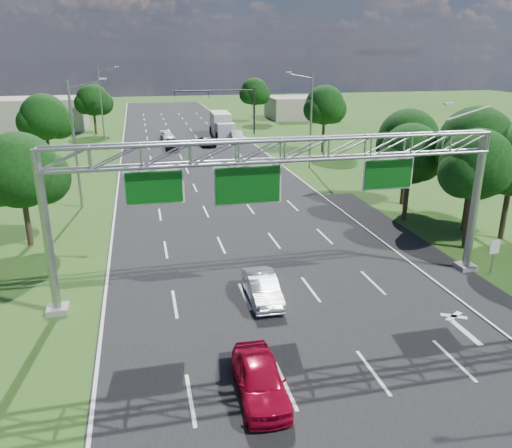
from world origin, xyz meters
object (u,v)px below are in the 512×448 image
object	(u,v)px
traffic_signal	(231,100)
silver_sedan	(262,288)
red_coupe	(260,379)
box_truck	(222,125)
sign_gantry	(284,162)
regulatory_sign	(494,250)

from	to	relation	value
traffic_signal	silver_sedan	bearing A→B (deg)	-98.92
red_coupe	box_truck	distance (m)	60.81
sign_gantry	traffic_signal	xyz separation A→B (m)	(7.15, 53.00, -1.72)
sign_gantry	silver_sedan	size ratio (longest dim) A/B	5.68
red_coupe	silver_sedan	size ratio (longest dim) A/B	1.03
sign_gantry	red_coupe	xyz separation A→B (m)	(-3.20, -8.31, -6.17)
regulatory_sign	box_truck	bearing A→B (deg)	97.22
silver_sedan	regulatory_sign	bearing A→B (deg)	1.35
regulatory_sign	silver_sedan	bearing A→B (deg)	-179.94
sign_gantry	red_coupe	world-z (taller)	sign_gantry
silver_sedan	traffic_signal	bearing A→B (deg)	82.37
traffic_signal	silver_sedan	world-z (taller)	traffic_signal
red_coupe	regulatory_sign	bearing A→B (deg)	27.85
silver_sedan	box_truck	xyz separation A→B (m)	(6.70, 52.91, 0.97)
sign_gantry	regulatory_sign	distance (m)	13.25
regulatory_sign	silver_sedan	distance (m)	13.43
sign_gantry	regulatory_sign	xyz separation A→B (m)	(12.07, -1.02, -5.38)
traffic_signal	silver_sedan	size ratio (longest dim) A/B	2.95
sign_gantry	regulatory_sign	bearing A→B (deg)	-4.83
silver_sedan	sign_gantry	bearing A→B (deg)	39.12
traffic_signal	box_truck	world-z (taller)	traffic_signal
regulatory_sign	traffic_signal	size ratio (longest dim) A/B	0.17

